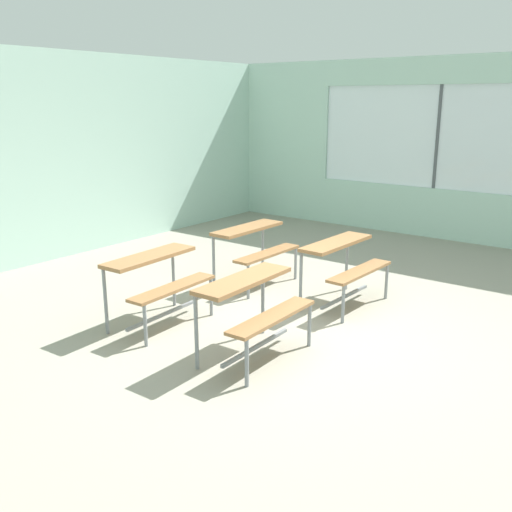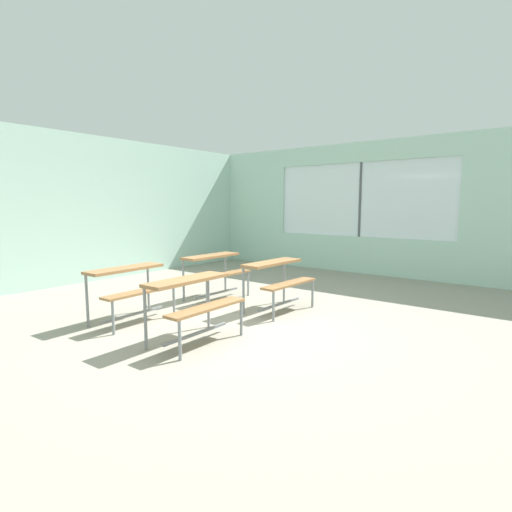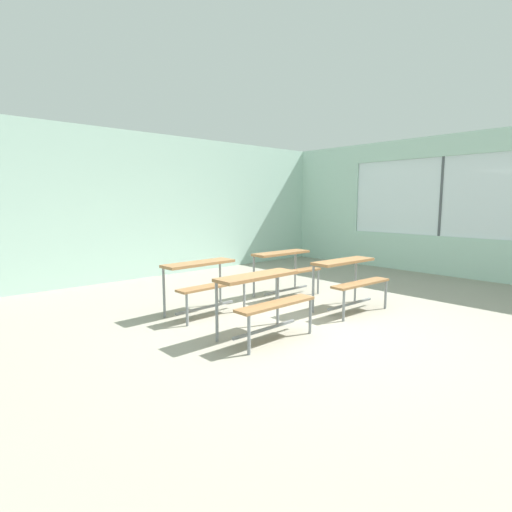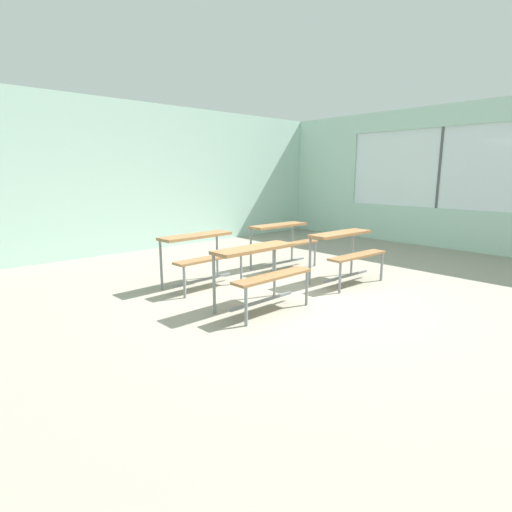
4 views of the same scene
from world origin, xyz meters
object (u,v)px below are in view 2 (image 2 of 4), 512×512
(desk_bench_r0c0, at_px, (194,294))
(desk_bench_r0c1, at_px, (278,274))
(desk_bench_r1c1, at_px, (216,266))
(desk_bench_r1c0, at_px, (130,281))

(desk_bench_r0c0, relative_size, desk_bench_r0c1, 0.99)
(desk_bench_r0c1, bearing_deg, desk_bench_r1c1, 92.40)
(desk_bench_r0c0, bearing_deg, desk_bench_r1c0, 87.40)
(desk_bench_r1c0, bearing_deg, desk_bench_r0c0, -94.00)
(desk_bench_r0c0, bearing_deg, desk_bench_r1c1, 36.03)
(desk_bench_r0c1, height_order, desk_bench_r1c0, same)
(desk_bench_r0c0, xyz_separation_m, desk_bench_r1c0, (0.04, 1.28, 0.00))
(desk_bench_r0c0, distance_m, desk_bench_r1c0, 1.28)
(desk_bench_r0c1, height_order, desk_bench_r1c1, same)
(desk_bench_r0c0, distance_m, desk_bench_r1c1, 2.16)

